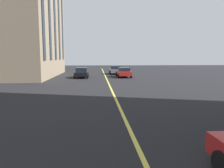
# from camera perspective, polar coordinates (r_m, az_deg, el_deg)

# --- Properties ---
(lane_centre_line) EXTENTS (80.00, 0.16, 0.01)m
(lane_centre_line) POSITION_cam_1_polar(r_m,az_deg,el_deg) (14.97, 0.89, -3.79)
(lane_centre_line) COLOR #D8C64C
(lane_centre_line) RESTS_ON ground_plane
(car_black_parked_b) EXTENTS (3.90, 1.89, 1.40)m
(car_black_parked_b) POSITION_cam_1_polar(r_m,az_deg,el_deg) (30.06, -8.21, 3.03)
(car_black_parked_b) COLOR black
(car_black_parked_b) RESTS_ON ground_plane
(car_red_trailing) EXTENTS (4.40, 1.95, 1.37)m
(car_red_trailing) POSITION_cam_1_polar(r_m,az_deg,el_deg) (30.68, 3.16, 3.18)
(car_red_trailing) COLOR #B21E1E
(car_red_trailing) RESTS_ON ground_plane
(car_grey_parked_a) EXTENTS (3.90, 1.89, 1.40)m
(car_grey_parked_a) POSITION_cam_1_polar(r_m,az_deg,el_deg) (36.12, 0.85, 3.80)
(car_grey_parked_a) COLOR slate
(car_grey_parked_a) RESTS_ON ground_plane
(building_left_near) EXTENTS (17.80, 8.98, 17.89)m
(building_left_near) POSITION_cam_1_polar(r_m,az_deg,el_deg) (35.17, -22.66, 16.65)
(building_left_near) COLOR gray
(building_left_near) RESTS_ON ground_plane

